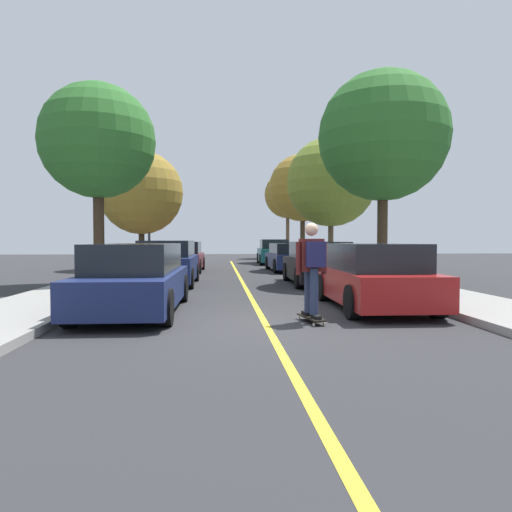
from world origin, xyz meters
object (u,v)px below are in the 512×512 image
(street_tree_right_farthest, at_px, (288,195))
(skateboard, at_px, (311,318))
(street_tree_left_nearest, at_px, (98,142))
(street_tree_right_far, at_px, (303,188))
(street_tree_right_near, at_px, (331,182))
(parked_car_right_nearest, at_px, (374,277))
(skateboarder, at_px, (312,264))
(streetlamp, at_px, (149,209))
(parked_car_left_far, at_px, (183,257))
(parked_car_left_nearest, at_px, (136,278))
(parked_car_left_near, at_px, (168,263))
(parked_car_right_near, at_px, (319,264))
(parked_car_right_farthest, at_px, (274,252))
(parked_car_right_far, at_px, (289,257))
(street_tree_left_near, at_px, (141,193))
(street_tree_right_nearest, at_px, (383,137))

(street_tree_right_farthest, height_order, skateboard, street_tree_right_farthest)
(street_tree_left_nearest, bearing_deg, street_tree_right_far, 57.93)
(street_tree_right_near, distance_m, street_tree_right_far, 7.72)
(parked_car_right_nearest, height_order, street_tree_right_farthest, street_tree_right_farthest)
(street_tree_right_farthest, relative_size, skateboarder, 4.08)
(streetlamp, bearing_deg, parked_car_left_far, -41.79)
(parked_car_left_nearest, bearing_deg, parked_car_left_near, 90.00)
(parked_car_left_near, height_order, streetlamp, streetlamp)
(parked_car_right_near, relative_size, parked_car_right_farthest, 1.04)
(parked_car_left_far, height_order, street_tree_right_near, street_tree_right_near)
(parked_car_left_near, xyz_separation_m, parked_car_right_far, (4.94, 6.31, -0.07))
(streetlamp, bearing_deg, parked_car_right_farthest, 34.79)
(street_tree_left_nearest, distance_m, street_tree_right_farthest, 23.37)
(street_tree_right_near, bearing_deg, street_tree_left_near, 173.17)
(parked_car_left_near, relative_size, parked_car_right_farthest, 1.00)
(parked_car_right_near, xyz_separation_m, streetlamp, (-6.69, 8.08, 2.31))
(skateboard, bearing_deg, street_tree_right_near, 75.04)
(parked_car_left_nearest, bearing_deg, parked_car_right_farthest, 74.89)
(street_tree_left_nearest, height_order, street_tree_right_nearest, street_tree_right_nearest)
(street_tree_left_near, distance_m, skateboarder, 16.61)
(parked_car_left_far, height_order, skateboarder, skateboarder)
(parked_car_right_nearest, bearing_deg, parked_car_right_farthest, 90.00)
(skateboarder, bearing_deg, street_tree_right_far, 80.18)
(parked_car_left_far, relative_size, skateboard, 4.94)
(parked_car_left_far, height_order, skateboard, parked_car_left_far)
(parked_car_right_nearest, height_order, skateboard, parked_car_right_nearest)
(street_tree_left_near, distance_m, street_tree_right_nearest, 12.50)
(streetlamp, bearing_deg, street_tree_left_near, 143.99)
(parked_car_left_nearest, bearing_deg, parked_car_right_near, 48.43)
(parked_car_right_far, distance_m, street_tree_right_far, 9.71)
(parked_car_left_far, relative_size, skateboarder, 2.58)
(parked_car_right_nearest, distance_m, street_tree_right_far, 20.97)
(streetlamp, height_order, skateboarder, streetlamp)
(street_tree_right_far, bearing_deg, street_tree_right_nearest, -90.00)
(parked_car_left_near, bearing_deg, parked_car_right_far, 51.94)
(street_tree_left_near, bearing_deg, parked_car_right_far, -14.98)
(parked_car_left_near, xyz_separation_m, skateboarder, (3.30, -7.23, 0.32))
(parked_car_left_near, distance_m, streetlamp, 8.41)
(streetlamp, distance_m, skateboarder, 16.08)
(parked_car_right_nearest, bearing_deg, streetlamp, 116.28)
(parked_car_right_farthest, distance_m, skateboarder, 19.86)
(parked_car_left_far, bearing_deg, parked_car_left_nearest, -90.00)
(parked_car_left_near, height_order, parked_car_left_far, parked_car_left_near)
(parked_car_left_far, distance_m, parked_car_right_nearest, 12.96)
(street_tree_right_far, xyz_separation_m, street_tree_right_farthest, (0.00, 6.64, 0.18))
(parked_car_right_far, bearing_deg, parked_car_left_nearest, -112.30)
(parked_car_left_far, xyz_separation_m, street_tree_right_near, (7.11, 0.76, 3.60))
(street_tree_left_nearest, bearing_deg, street_tree_right_near, 37.46)
(parked_car_right_farthest, height_order, skateboarder, skateboarder)
(parked_car_right_far, xyz_separation_m, street_tree_right_far, (2.17, 8.49, 4.20))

